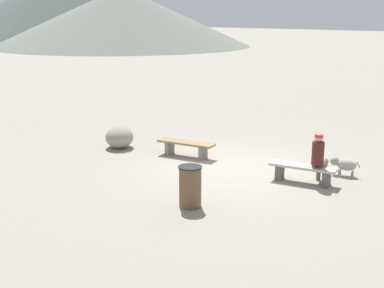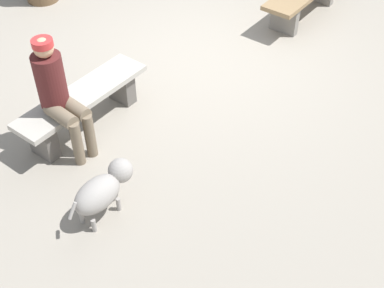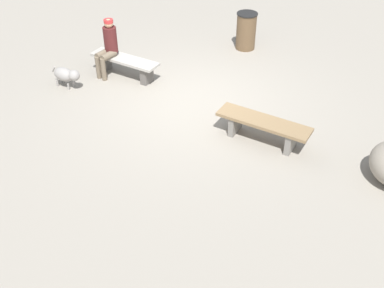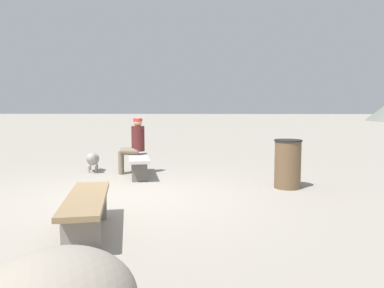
# 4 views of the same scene
# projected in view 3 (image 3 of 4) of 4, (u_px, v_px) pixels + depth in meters

# --- Properties ---
(ground) EXTENTS (210.00, 210.00, 0.06)m
(ground) POSITION_uv_depth(u_px,v_px,m) (193.00, 104.00, 9.63)
(ground) COLOR gray
(bench_left) EXTENTS (1.77, 0.81, 0.45)m
(bench_left) POSITION_uv_depth(u_px,v_px,m) (263.00, 126.00, 8.36)
(bench_left) COLOR gray
(bench_left) RESTS_ON ground
(bench_right) EXTENTS (1.67, 0.76, 0.44)m
(bench_right) POSITION_uv_depth(u_px,v_px,m) (125.00, 64.00, 10.35)
(bench_right) COLOR #605B56
(bench_right) RESTS_ON ground
(seated_person) EXTENTS (0.36, 0.59, 1.27)m
(seated_person) POSITION_uv_depth(u_px,v_px,m) (108.00, 45.00, 10.19)
(seated_person) COLOR #511E1E
(seated_person) RESTS_ON ground
(dog) EXTENTS (0.76, 0.39, 0.47)m
(dog) POSITION_uv_depth(u_px,v_px,m) (66.00, 75.00, 9.94)
(dog) COLOR gray
(dog) RESTS_ON ground
(trash_bin) EXTENTS (0.51, 0.51, 0.90)m
(trash_bin) POSITION_uv_depth(u_px,v_px,m) (246.00, 31.00, 11.43)
(trash_bin) COLOR brown
(trash_bin) RESTS_ON ground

